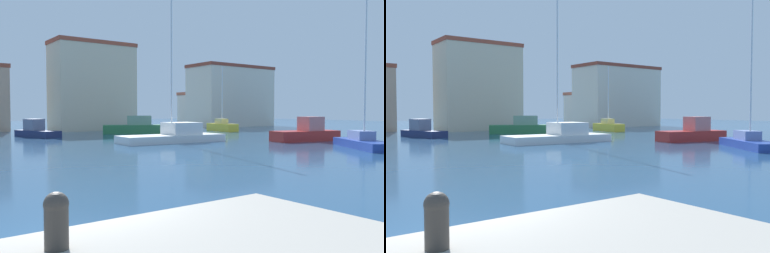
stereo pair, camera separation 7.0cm
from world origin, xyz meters
TOP-DOWN VIEW (x-y plane):
  - water at (15.00, 20.00)m, footprint 160.00×160.00m
  - mooring_bollard at (-0.74, -2.16)m, footprint 0.27×0.27m
  - sailboat_yellow_inner_mooring at (31.11, 31.48)m, footprint 2.25×5.26m
  - motorboat_teal_behind_lamppost at (31.49, 18.62)m, footprint 3.20×3.93m
  - motorboat_navy_distant_north at (9.17, 33.85)m, footprint 3.12×5.79m
  - sailboat_blue_outer_mooring at (23.99, 8.50)m, footprint 5.38×6.42m
  - motorboat_green_far_left at (19.90, 33.46)m, footprint 7.08×4.91m
  - motorboat_red_far_right at (26.04, 14.83)m, footprint 6.31×3.19m
  - sailboat_white_center_channel at (16.46, 20.68)m, footprint 8.98×3.65m
  - yacht_club at (19.13, 43.57)m, footprint 10.48×5.46m
  - warehouse_block at (42.63, 42.44)m, footprint 14.00×6.69m
  - harbor_office at (43.54, 45.59)m, footprint 13.29×8.61m

SIDE VIEW (x-z plane):
  - water at x=15.00m, z-range 0.00..0.00m
  - sailboat_blue_outer_mooring at x=23.99m, z-range -4.80..5.74m
  - motorboat_navy_distant_north at x=9.17m, z-range -0.30..1.48m
  - sailboat_white_center_channel at x=16.46m, z-range -6.39..7.58m
  - motorboat_teal_behind_lamppost at x=31.49m, z-range -0.32..1.54m
  - sailboat_yellow_inner_mooring at x=31.11m, z-range -3.44..4.68m
  - motorboat_red_far_right at x=26.04m, z-range -0.36..1.71m
  - motorboat_green_far_left at x=19.90m, z-range -0.29..1.73m
  - mooring_bollard at x=-0.74m, z-range 1.13..1.75m
  - harbor_office at x=43.54m, z-range 0.01..5.67m
  - warehouse_block at x=42.63m, z-range 0.01..9.87m
  - yacht_club at x=19.13m, z-range 0.01..11.50m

